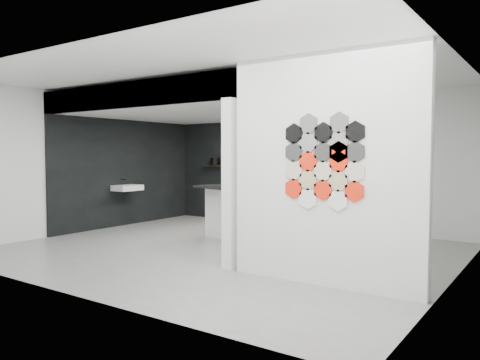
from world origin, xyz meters
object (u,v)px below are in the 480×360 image
at_px(kitchen_island, 245,213).
at_px(utensil_cup, 222,163).
at_px(stockpot, 215,161).
at_px(glass_bowl, 310,164).
at_px(wall_basin, 127,188).
at_px(bottle_dark, 251,162).
at_px(kettle, 297,163).
at_px(glass_vase, 310,163).
at_px(partition_panel, 324,170).

xyz_separation_m(kitchen_island, utensil_cup, (-2.01, 2.00, 0.87)).
height_order(stockpot, utensil_cup, stockpot).
relative_size(stockpot, glass_bowl, 1.48).
distance_m(wall_basin, bottle_dark, 2.85).
bearing_deg(glass_bowl, wall_basin, -148.65).
relative_size(kitchen_island, utensil_cup, 17.94).
relative_size(kettle, utensil_cup, 1.39).
xyz_separation_m(glass_bowl, bottle_dark, (-1.50, 0.00, 0.02)).
bearing_deg(kitchen_island, glass_vase, 95.77).
distance_m(stockpot, kettle, 2.24).
bearing_deg(partition_panel, kitchen_island, 142.21).
bearing_deg(partition_panel, wall_basin, 161.77).
xyz_separation_m(kettle, glass_vase, (0.32, 0.00, 0.01)).
height_order(partition_panel, kettle, partition_panel).
bearing_deg(stockpot, partition_panel, -39.86).
xyz_separation_m(wall_basin, glass_vase, (3.39, 2.07, 0.55)).
xyz_separation_m(stockpot, utensil_cup, (0.21, 0.00, -0.04)).
bearing_deg(wall_basin, kitchen_island, 1.30).
height_order(partition_panel, bottle_dark, partition_panel).
distance_m(kitchen_island, utensil_cup, 2.96).
height_order(wall_basin, kettle, kettle).
xyz_separation_m(kitchen_island, kettle, (0.02, 2.00, 0.88)).
height_order(glass_vase, utensil_cup, glass_vase).
bearing_deg(glass_bowl, stockpot, 180.00).
bearing_deg(bottle_dark, glass_bowl, 0.00).
height_order(glass_bowl, bottle_dark, bottle_dark).
xyz_separation_m(wall_basin, utensil_cup, (1.05, 2.07, 0.53)).
xyz_separation_m(glass_vase, utensil_cup, (-2.34, 0.00, -0.02)).
relative_size(partition_panel, glass_bowl, 18.28).
distance_m(partition_panel, kitchen_island, 3.18).
xyz_separation_m(partition_panel, kettle, (-2.39, 3.87, -0.01)).
bearing_deg(utensil_cup, glass_bowl, 0.00).
distance_m(partition_panel, stockpot, 6.03).
distance_m(kettle, glass_vase, 0.32).
relative_size(partition_panel, utensil_cup, 24.78).
relative_size(partition_panel, kitchen_island, 1.38).
bearing_deg(partition_panel, bottle_dark, 132.74).
height_order(wall_basin, glass_vase, glass_vase).
height_order(kitchen_island, glass_vase, kitchen_island).
relative_size(partition_panel, wall_basin, 4.67).
bearing_deg(utensil_cup, partition_panel, -41.17).
bearing_deg(stockpot, glass_vase, 0.00).
distance_m(kettle, bottle_dark, 1.18).
relative_size(glass_vase, utensil_cup, 1.36).
distance_m(kitchen_island, bottle_dark, 2.47).
height_order(partition_panel, glass_vase, partition_panel).
bearing_deg(glass_bowl, bottle_dark, 180.00).
distance_m(partition_panel, utensil_cup, 5.87).
relative_size(glass_bowl, bottle_dark, 1.01).
xyz_separation_m(stockpot, kettle, (2.24, 0.00, -0.03)).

